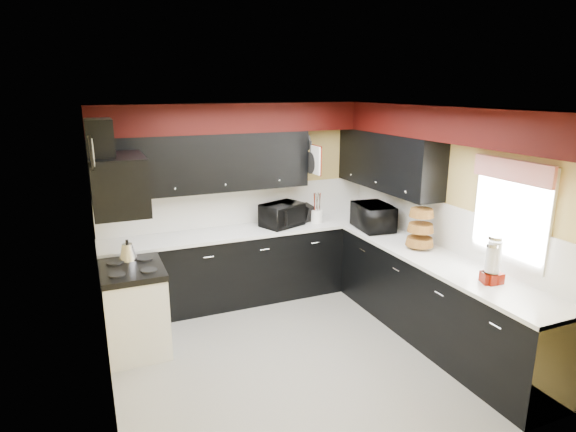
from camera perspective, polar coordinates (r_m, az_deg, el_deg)
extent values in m
plane|color=gray|center=(5.20, 1.01, -15.99)|extent=(3.60, 3.60, 0.00)
cube|color=#E0C666|center=(6.31, -5.62, 1.84)|extent=(3.60, 0.06, 2.50)
cube|color=#E0C666|center=(5.63, 18.03, -0.44)|extent=(0.06, 3.60, 2.50)
cube|color=#E0C666|center=(4.31, -21.43, -5.42)|extent=(0.06, 3.60, 2.50)
cube|color=white|center=(4.46, 1.16, 12.71)|extent=(3.60, 3.60, 0.06)
cube|color=black|center=(6.27, -4.60, -5.88)|extent=(3.60, 0.60, 0.90)
cube|color=black|center=(5.50, 17.01, -9.61)|extent=(0.60, 3.00, 0.90)
cube|color=white|center=(6.12, -4.69, -1.76)|extent=(3.62, 0.64, 0.04)
cube|color=white|center=(5.33, 17.39, -4.99)|extent=(0.64, 3.02, 0.04)
cube|color=white|center=(6.31, -5.57, 1.29)|extent=(3.60, 0.02, 0.50)
cube|color=white|center=(5.64, 17.90, -1.04)|extent=(0.02, 3.60, 0.50)
cube|color=black|center=(5.91, -9.88, 6.23)|extent=(2.60, 0.35, 0.70)
cube|color=black|center=(6.11, 11.68, 6.42)|extent=(0.35, 1.80, 0.70)
cube|color=black|center=(5.99, -5.35, 11.55)|extent=(3.60, 0.36, 0.35)
cube|color=black|center=(5.21, 18.77, 10.33)|extent=(0.36, 3.24, 0.35)
cube|color=white|center=(5.33, -17.64, -10.72)|extent=(0.60, 0.75, 0.86)
cube|color=black|center=(5.15, -18.04, -6.09)|extent=(0.62, 0.77, 0.06)
cube|color=black|center=(4.91, -19.46, 3.60)|extent=(0.50, 0.78, 0.55)
cube|color=black|center=(4.84, -21.43, 8.32)|extent=(0.24, 0.40, 0.40)
cube|color=red|center=(4.82, 25.04, 4.91)|extent=(0.04, 0.88, 0.20)
cube|color=white|center=(6.05, 3.26, 6.63)|extent=(0.03, 0.26, 0.35)
imported|color=black|center=(6.21, -0.65, 0.15)|extent=(0.63, 0.58, 0.30)
imported|color=black|center=(6.16, 10.11, -0.09)|extent=(0.46, 0.62, 0.32)
cylinder|color=white|center=(6.40, 3.44, 0.00)|extent=(0.17, 0.17, 0.17)
cube|color=black|center=(6.42, 2.16, 0.36)|extent=(0.15, 0.18, 0.24)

